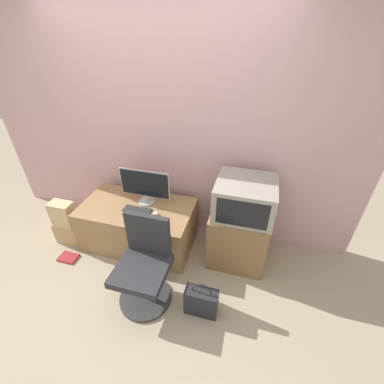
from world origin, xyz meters
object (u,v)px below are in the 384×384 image
(keyboard, at_px, (137,210))
(handbag, at_px, (201,301))
(crt_tv, at_px, (245,198))
(main_monitor, at_px, (145,186))
(cardboard_box_lower, at_px, (70,232))
(book, at_px, (68,258))
(office_chair, at_px, (144,268))
(mouse, at_px, (156,213))

(keyboard, distance_m, handbag, 1.16)
(crt_tv, bearing_deg, main_monitor, 177.64)
(crt_tv, bearing_deg, cardboard_box_lower, -171.57)
(crt_tv, bearing_deg, book, -163.44)
(handbag, bearing_deg, office_chair, 175.33)
(keyboard, xyz_separation_m, cardboard_box_lower, (-0.87, -0.16, -0.40))
(main_monitor, height_order, office_chair, main_monitor)
(main_monitor, relative_size, handbag, 1.47)
(keyboard, relative_size, handbag, 0.80)
(book, bearing_deg, cardboard_box_lower, 118.32)
(main_monitor, xyz_separation_m, mouse, (0.19, -0.19, -0.20))
(handbag, bearing_deg, book, 172.26)
(main_monitor, bearing_deg, keyboard, -101.79)
(main_monitor, height_order, crt_tv, crt_tv)
(main_monitor, height_order, handbag, main_monitor)
(mouse, height_order, cardboard_box_lower, mouse)
(main_monitor, xyz_separation_m, book, (-0.77, -0.60, -0.73))
(office_chair, bearing_deg, keyboard, 119.45)
(main_monitor, xyz_separation_m, crt_tv, (1.09, -0.05, 0.08))
(office_chair, xyz_separation_m, handbag, (0.55, -0.05, -0.23))
(crt_tv, relative_size, handbag, 1.46)
(keyboard, distance_m, mouse, 0.23)
(main_monitor, bearing_deg, book, -142.01)
(handbag, xyz_separation_m, book, (-1.62, 0.22, -0.14))
(cardboard_box_lower, height_order, book, cardboard_box_lower)
(crt_tv, height_order, office_chair, crt_tv)
(main_monitor, height_order, mouse, main_monitor)
(keyboard, height_order, mouse, mouse)
(mouse, bearing_deg, main_monitor, 135.37)
(cardboard_box_lower, bearing_deg, keyboard, 10.74)
(mouse, height_order, book, mouse)
(keyboard, relative_size, mouse, 4.78)
(keyboard, bearing_deg, crt_tv, 6.64)
(mouse, xyz_separation_m, handbag, (0.66, -0.63, -0.40))
(keyboard, relative_size, crt_tv, 0.55)
(mouse, xyz_separation_m, book, (-0.96, -0.41, -0.53))
(crt_tv, height_order, cardboard_box_lower, crt_tv)
(handbag, bearing_deg, main_monitor, 136.21)
(keyboard, distance_m, office_chair, 0.70)
(main_monitor, relative_size, book, 2.76)
(keyboard, distance_m, book, 0.99)
(crt_tv, distance_m, cardboard_box_lower, 2.13)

